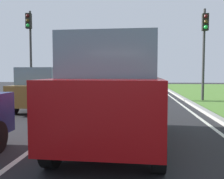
# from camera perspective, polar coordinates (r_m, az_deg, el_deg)

# --- Properties ---
(ground_plane) EXTENTS (60.00, 60.00, 0.00)m
(ground_plane) POSITION_cam_1_polar(r_m,az_deg,el_deg) (10.32, -2.38, -5.00)
(ground_plane) COLOR #262628
(lane_line_center) EXTENTS (0.12, 32.00, 0.01)m
(lane_line_center) POSITION_cam_1_polar(r_m,az_deg,el_deg) (10.44, -6.20, -4.90)
(lane_line_center) COLOR silver
(lane_line_center) RESTS_ON ground
(lane_line_right_edge) EXTENTS (0.12, 32.00, 0.01)m
(lane_line_right_edge) POSITION_cam_1_polar(r_m,az_deg,el_deg) (10.44, 17.66, -5.06)
(lane_line_right_edge) COLOR silver
(lane_line_right_edge) RESTS_ON ground
(curb_right) EXTENTS (0.24, 48.00, 0.12)m
(curb_right) POSITION_cam_1_polar(r_m,az_deg,el_deg) (10.55, 20.34, -4.72)
(curb_right) COLOR #9E9B93
(curb_right) RESTS_ON ground
(car_suv_ahead) EXTENTS (2.07, 4.55, 2.28)m
(car_suv_ahead) POSITION_cam_1_polar(r_m,az_deg,el_deg) (5.57, 0.57, -0.48)
(car_suv_ahead) COLOR maroon
(car_suv_ahead) RESTS_ON ground
(car_hatchback_far) EXTENTS (1.75, 3.71, 1.78)m
(car_hatchback_far) POSITION_cam_1_polar(r_m,az_deg,el_deg) (11.14, -15.04, 0.09)
(car_hatchback_far) COLOR brown
(car_hatchback_far) RESTS_ON ground
(traffic_light_near_right) EXTENTS (0.32, 0.50, 5.00)m
(traffic_light_near_right) POSITION_cam_1_polar(r_m,az_deg,el_deg) (14.83, 19.96, 10.48)
(traffic_light_near_right) COLOR #2D2D2D
(traffic_light_near_right) RESTS_ON ground
(traffic_light_overhead_left) EXTENTS (0.32, 0.50, 5.28)m
(traffic_light_overhead_left) POSITION_cam_1_polar(r_m,az_deg,el_deg) (16.44, -17.92, 10.67)
(traffic_light_overhead_left) COLOR #2D2D2D
(traffic_light_overhead_left) RESTS_ON ground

